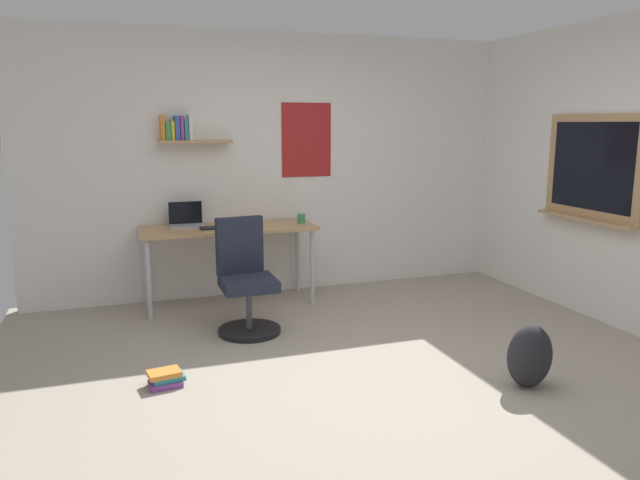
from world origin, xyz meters
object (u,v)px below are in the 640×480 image
(desk, at_px, (228,234))
(book_stack_on_floor, at_px, (166,378))
(office_chair, at_px, (246,284))
(laptop, at_px, (186,221))
(keyboard, at_px, (221,227))
(computer_mouse, at_px, (250,225))
(coffee_mug, at_px, (301,218))
(backpack, at_px, (530,356))

(desk, xyz_separation_m, book_stack_on_floor, (-0.74, -1.69, -0.64))
(office_chair, bearing_deg, laptop, 111.03)
(keyboard, height_order, computer_mouse, computer_mouse)
(coffee_mug, bearing_deg, keyboard, -176.41)
(office_chair, distance_m, laptop, 1.09)
(computer_mouse, bearing_deg, office_chair, -105.83)
(office_chair, bearing_deg, desk, 89.61)
(office_chair, height_order, backpack, office_chair)
(desk, xyz_separation_m, computer_mouse, (0.20, -0.08, 0.09))
(coffee_mug, xyz_separation_m, backpack, (0.81, -2.45, -0.59))
(desk, xyz_separation_m, backpack, (1.53, -2.48, -0.47))
(computer_mouse, distance_m, book_stack_on_floor, 2.00)
(desk, bearing_deg, computer_mouse, -20.90)
(computer_mouse, bearing_deg, keyboard, 180.00)
(office_chair, xyz_separation_m, computer_mouse, (0.20, 0.72, 0.37))
(keyboard, xyz_separation_m, coffee_mug, (0.80, 0.05, 0.04))
(desk, bearing_deg, backpack, -58.31)
(desk, distance_m, coffee_mug, 0.73)
(computer_mouse, height_order, backpack, computer_mouse)
(desk, height_order, book_stack_on_floor, desk)
(backpack, xyz_separation_m, book_stack_on_floor, (-2.28, 0.79, -0.16))
(coffee_mug, relative_size, backpack, 0.22)
(book_stack_on_floor, bearing_deg, desk, 66.18)
(laptop, distance_m, keyboard, 0.36)
(coffee_mug, height_order, backpack, coffee_mug)
(office_chair, relative_size, computer_mouse, 9.13)
(computer_mouse, bearing_deg, book_stack_on_floor, -120.34)
(laptop, xyz_separation_m, book_stack_on_floor, (-0.38, -1.83, -0.76))
(office_chair, relative_size, keyboard, 2.57)
(desk, bearing_deg, book_stack_on_floor, -113.82)
(laptop, xyz_separation_m, coffee_mug, (1.08, -0.17, -0.01))
(coffee_mug, relative_size, book_stack_on_floor, 0.36)
(keyboard, relative_size, computer_mouse, 3.56)
(office_chair, distance_m, book_stack_on_floor, 1.21)
(laptop, distance_m, backpack, 3.29)
(keyboard, distance_m, computer_mouse, 0.28)
(desk, distance_m, computer_mouse, 0.23)
(keyboard, height_order, backpack, keyboard)
(desk, bearing_deg, keyboard, -137.10)
(keyboard, bearing_deg, coffee_mug, 3.59)
(desk, height_order, laptop, laptop)
(book_stack_on_floor, bearing_deg, coffee_mug, 48.69)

